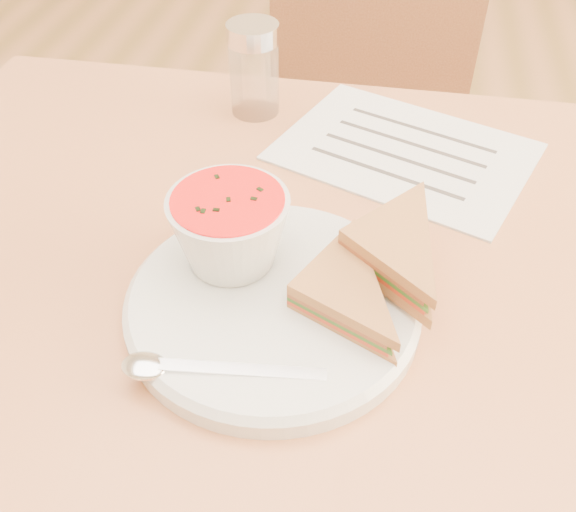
% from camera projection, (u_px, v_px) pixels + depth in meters
% --- Properties ---
extents(dining_table, '(1.00, 0.70, 0.75)m').
position_uv_depth(dining_table, '(310.00, 456.00, 0.88)').
color(dining_table, '#9D5730').
rests_on(dining_table, floor).
extents(chair_far, '(0.41, 0.41, 0.91)m').
position_uv_depth(chair_far, '(355.00, 168.00, 1.24)').
color(chair_far, '#5B321B').
rests_on(chair_far, floor).
extents(plate, '(0.30, 0.30, 0.02)m').
position_uv_depth(plate, '(273.00, 305.00, 0.57)').
color(plate, silver).
rests_on(plate, dining_table).
extents(soup_bowl, '(0.11, 0.11, 0.07)m').
position_uv_depth(soup_bowl, '(230.00, 233.00, 0.57)').
color(soup_bowl, silver).
rests_on(soup_bowl, plate).
extents(sandwich_half_a, '(0.14, 0.14, 0.03)m').
position_uv_depth(sandwich_half_a, '(287.00, 299.00, 0.54)').
color(sandwich_half_a, '#B76D40').
rests_on(sandwich_half_a, plate).
extents(sandwich_half_b, '(0.16, 0.16, 0.03)m').
position_uv_depth(sandwich_half_b, '(338.00, 245.00, 0.57)').
color(sandwich_half_b, '#B76D40').
rests_on(sandwich_half_b, plate).
extents(spoon, '(0.19, 0.06, 0.01)m').
position_uv_depth(spoon, '(214.00, 369.00, 0.50)').
color(spoon, silver).
rests_on(spoon, plate).
extents(paper_menu, '(0.34, 0.29, 0.00)m').
position_uv_depth(paper_menu, '(404.00, 152.00, 0.75)').
color(paper_menu, silver).
rests_on(paper_menu, dining_table).
extents(condiment_shaker, '(0.07, 0.07, 0.11)m').
position_uv_depth(condiment_shaker, '(254.00, 69.00, 0.78)').
color(condiment_shaker, silver).
rests_on(condiment_shaker, dining_table).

